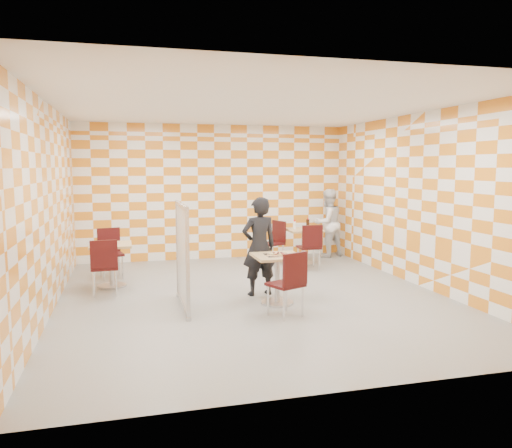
# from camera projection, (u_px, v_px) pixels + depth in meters

# --- Properties ---
(room_shell) EXTENTS (7.00, 7.00, 7.00)m
(room_shell) POSITION_uv_depth(u_px,v_px,m) (245.00, 201.00, 8.35)
(room_shell) COLOR gray
(room_shell) RESTS_ON ground
(main_table) EXTENTS (0.70, 0.70, 0.75)m
(main_table) POSITION_uv_depth(u_px,v_px,m) (277.00, 271.00, 7.54)
(main_table) COLOR tan
(main_table) RESTS_ON ground
(second_table) EXTENTS (0.70, 0.70, 0.75)m
(second_table) POSITION_uv_depth(u_px,v_px,m) (304.00, 240.00, 10.64)
(second_table) COLOR tan
(second_table) RESTS_ON ground
(empty_table) EXTENTS (0.70, 0.70, 0.75)m
(empty_table) POSITION_uv_depth(u_px,v_px,m) (111.00, 258.00, 8.62)
(empty_table) COLOR tan
(empty_table) RESTS_ON ground
(chair_main_front) EXTENTS (0.56, 0.56, 0.92)m
(chair_main_front) POSITION_uv_depth(u_px,v_px,m) (290.00, 279.00, 6.83)
(chair_main_front) COLOR #350A0B
(chair_main_front) RESTS_ON ground
(chair_second_front) EXTENTS (0.43, 0.44, 0.92)m
(chair_second_front) POSITION_uv_depth(u_px,v_px,m) (310.00, 243.00, 9.99)
(chair_second_front) COLOR #350A0B
(chair_second_front) RESTS_ON ground
(chair_second_side) EXTENTS (0.56, 0.55, 0.92)m
(chair_second_side) POSITION_uv_depth(u_px,v_px,m) (275.00, 239.00, 10.61)
(chair_second_side) COLOR #350A0B
(chair_second_side) RESTS_ON ground
(chair_empty_near) EXTENTS (0.44, 0.45, 0.92)m
(chair_empty_near) POSITION_uv_depth(u_px,v_px,m) (104.00, 263.00, 7.97)
(chair_empty_near) COLOR #350A0B
(chair_empty_near) RESTS_ON ground
(chair_empty_far) EXTENTS (0.50, 0.51, 0.92)m
(chair_empty_far) POSITION_uv_depth(u_px,v_px,m) (110.00, 249.00, 9.35)
(chair_empty_far) COLOR #350A0B
(chair_empty_far) RESTS_ON ground
(partition) EXTENTS (0.08, 1.38, 1.55)m
(partition) POSITION_uv_depth(u_px,v_px,m) (182.00, 255.00, 7.28)
(partition) COLOR white
(partition) RESTS_ON ground
(man_dark) EXTENTS (0.63, 0.46, 1.59)m
(man_dark) POSITION_uv_depth(u_px,v_px,m) (259.00, 246.00, 8.04)
(man_dark) COLOR black
(man_dark) RESTS_ON ground
(man_white) EXTENTS (0.90, 0.78, 1.56)m
(man_white) POSITION_uv_depth(u_px,v_px,m) (328.00, 223.00, 11.48)
(man_white) COLOR white
(man_white) RESTS_ON ground
(pizza_on_foil) EXTENTS (0.40, 0.40, 0.04)m
(pizza_on_foil) POSITION_uv_depth(u_px,v_px,m) (278.00, 254.00, 7.50)
(pizza_on_foil) COLOR silver
(pizza_on_foil) RESTS_ON main_table
(sport_bottle) EXTENTS (0.06, 0.06, 0.20)m
(sport_bottle) POSITION_uv_depth(u_px,v_px,m) (294.00, 225.00, 10.64)
(sport_bottle) COLOR white
(sport_bottle) RESTS_ON second_table
(soda_bottle) EXTENTS (0.07, 0.07, 0.23)m
(soda_bottle) POSITION_uv_depth(u_px,v_px,m) (308.00, 224.00, 10.70)
(soda_bottle) COLOR black
(soda_bottle) RESTS_ON second_table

